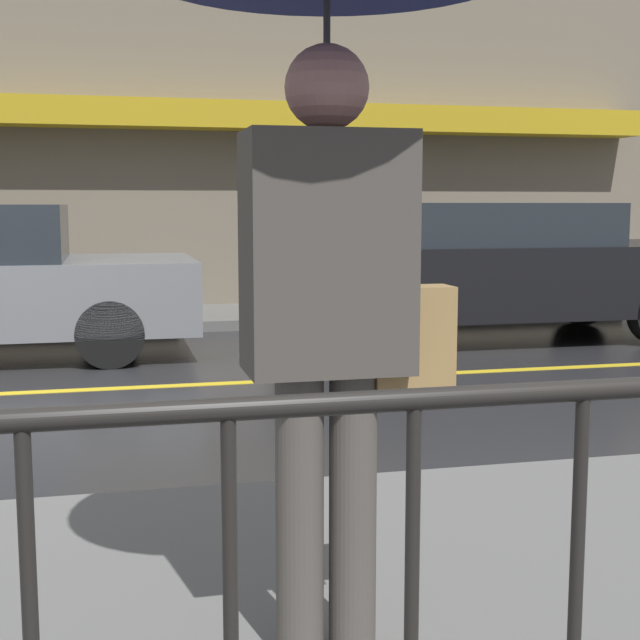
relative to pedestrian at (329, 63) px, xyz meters
name	(u,v)px	position (x,y,z in m)	size (l,w,h in m)	color
sidewalk_far	(23,322)	(-1.61, 8.61, -1.79)	(28.00, 1.79, 0.12)	#60605E
building_storefront	(23,138)	(-1.61, 9.62, 0.45)	(28.00, 0.85, 4.55)	#706656
pedestrian	(329,63)	(0.00, 0.00, 0.00)	(1.08, 1.08, 2.20)	#4C4742
car_black	(494,268)	(3.47, 6.50, -1.08)	(4.77, 1.86, 1.47)	black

